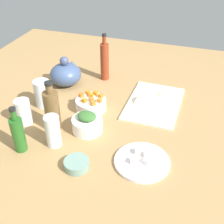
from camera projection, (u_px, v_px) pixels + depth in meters
The scene contains 30 objects.
tabletop at pixel (112, 124), 127.40cm from camera, with size 190.00×190.00×3.00cm, color #A27C4C.
cutting_board at pixel (154, 103), 137.24cm from camera, with size 35.11×24.00×1.00cm, color silver.
plate_tofu at pixel (142, 162), 105.52cm from camera, with size 20.45×20.45×1.20cm, color white.
bowl_greens at pixel (87, 125), 119.65cm from camera, with size 12.70×12.70×5.97cm, color white.
bowl_carrots at pixel (91, 104), 132.90cm from camera, with size 14.02×14.02×5.10cm, color white.
bowl_small_side at pixel (77, 164), 103.14cm from camera, with size 9.12×9.12×3.15cm, color gray.
teapot at pixel (66, 74), 150.00cm from camera, with size 17.87×16.23×15.63cm.
bottle_0 at pixel (18, 133), 107.45cm from camera, with size 4.79×4.79×19.34cm.
bottle_1 at pixel (105, 61), 152.22cm from camera, with size 4.46×4.46×25.31cm.
bottle_2 at pixel (52, 110), 117.59cm from camera, with size 6.32×6.32×22.11cm.
drinking_glass_0 at pixel (43, 93), 133.34cm from camera, with size 7.41×7.41×12.86cm, color white.
drinking_glass_1 at pixel (53, 131), 110.44cm from camera, with size 5.84×5.84×13.26cm, color white.
drinking_glass_2 at pixel (23, 112), 122.64cm from camera, with size 6.52×6.52×11.29cm, color white.
carrot_cube_0 at pixel (101, 96), 132.37cm from camera, with size 1.80×1.80×1.80cm, color orange.
carrot_cube_1 at pixel (91, 96), 132.58cm from camera, with size 1.80×1.80×1.80cm, color orange.
carrot_cube_2 at pixel (84, 101), 129.19cm from camera, with size 1.80×1.80×1.80cm, color orange.
carrot_cube_3 at pixel (92, 99), 129.93cm from camera, with size 1.80×1.80×1.80cm, color orange.
carrot_cube_4 at pixel (88, 92), 134.90cm from camera, with size 1.80×1.80×1.80cm, color orange.
carrot_cube_5 at pixel (81, 95), 132.94cm from camera, with size 1.80×1.80×1.80cm, color orange.
carrot_cube_6 at pixel (100, 100), 129.37cm from camera, with size 1.80×1.80×1.80cm, color orange.
carrot_cube_7 at pixel (93, 103), 127.39cm from camera, with size 1.80×1.80×1.80cm, color orange.
carrot_cube_8 at pixel (96, 93), 134.47cm from camera, with size 1.80×1.80×1.80cm, color orange.
chopped_greens_mound at pixel (87, 116), 117.08cm from camera, with size 8.02×6.71×2.94cm, color #396C30.
tofu_cube_0 at pixel (134, 161), 103.47cm from camera, with size 2.20×2.20×2.20cm, color white.
tofu_cube_1 at pixel (148, 161), 103.27cm from camera, with size 2.20×2.20×2.20cm, color white.
tofu_cube_2 at pixel (138, 151), 107.67cm from camera, with size 2.20×2.20×2.20cm, color silver.
tofu_cube_3 at pixel (147, 154), 106.36cm from camera, with size 2.20×2.20×2.20cm, color white.
dumpling_0 at pixel (138, 99), 136.82cm from camera, with size 5.70×5.43×3.13cm, color beige.
dumpling_1 at pixel (161, 93), 141.97cm from camera, with size 4.96×4.25×2.22cm, color beige.
dumpling_2 at pixel (149, 86), 147.26cm from camera, with size 4.77×4.08×2.46cm, color beige.
Camera 1 is at (-96.18, -31.09, 79.23)cm, focal length 46.35 mm.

